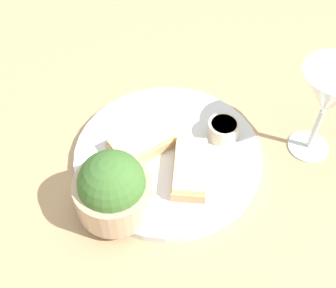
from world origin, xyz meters
The scene contains 7 objects.
ground_plane centered at (0.00, 0.00, 0.00)m, with size 4.00×4.00×0.00m, color tan.
dinner_plate centered at (0.00, 0.00, 0.01)m, with size 0.28×0.28×0.01m.
salad_bowl centered at (-0.11, 0.03, 0.05)m, with size 0.10×0.10×0.10m.
sauce_ramekin centered at (0.06, -0.06, 0.03)m, with size 0.05×0.05×0.03m.
cheese_toast_near centered at (-0.01, 0.04, 0.03)m, with size 0.11×0.10×0.03m.
cheese_toast_far centered at (-0.02, -0.04, 0.03)m, with size 0.11×0.08×0.03m.
wine_glass centered at (0.11, -0.19, 0.11)m, with size 0.09×0.09×0.15m.
Camera 1 is at (-0.35, -0.16, 0.52)m, focal length 45.00 mm.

